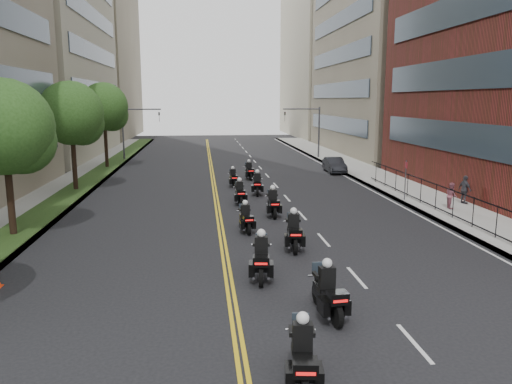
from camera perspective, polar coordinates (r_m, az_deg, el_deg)
ground at (r=13.60m, az=4.57°, el=-17.51°), size 160.00×160.00×0.00m
sidewalk_right at (r=39.98m, az=14.85°, el=1.08°), size 4.00×90.00×0.15m
sidewalk_left at (r=38.55m, az=-20.68°, el=0.41°), size 4.00×90.00×0.15m
grass_strip at (r=38.35m, az=-19.53°, el=0.57°), size 2.00×90.00×0.04m
building_right_tan at (r=64.93m, az=16.11°, el=17.74°), size 15.11×28.00×30.00m
building_right_far at (r=93.13m, az=8.88°, el=14.46°), size 15.00×28.00×26.00m
building_left_mid at (r=63.82m, az=-25.58°, el=19.10°), size 16.11×28.00×34.00m
building_left_far at (r=92.15m, az=-19.15°, el=14.06°), size 16.00×28.00×26.00m
iron_fence at (r=27.81m, az=22.56°, el=-1.67°), size 0.05×28.00×1.50m
street_trees at (r=31.64m, az=-22.43°, el=7.46°), size 4.40×38.40×7.98m
traffic_signal_right at (r=55.14m, az=6.25°, el=7.65°), size 4.09×0.20×5.60m
traffic_signal_left at (r=54.33m, az=-13.98°, el=7.37°), size 4.09×0.20×5.60m
motorcycle_0 at (r=11.82m, az=5.34°, el=-18.39°), size 0.70×2.33×1.72m
motorcycle_1 at (r=15.25m, az=8.25°, el=-11.49°), size 0.67×2.40×1.77m
motorcycle_2 at (r=18.07m, az=0.60°, el=-7.75°), size 0.73×2.47×1.83m
motorcycle_3 at (r=21.62m, az=4.33°, el=-4.71°), size 0.68×2.46×1.82m
motorcycle_4 at (r=24.43m, az=-1.18°, el=-3.14°), size 0.60×2.12×1.57m
motorcycle_5 at (r=27.65m, az=1.95°, el=-1.39°), size 0.54×2.35×1.74m
motorcycle_6 at (r=30.85m, az=-1.87°, el=-0.20°), size 0.52×2.25×1.66m
motorcycle_7 at (r=33.92m, az=0.15°, el=0.83°), size 0.65×2.33×1.72m
motorcycle_8 at (r=37.22m, az=-2.63°, el=1.56°), size 0.53×2.06×1.52m
motorcycle_9 at (r=40.49m, az=-0.79°, el=2.35°), size 0.59×2.20×1.62m
parked_sedan at (r=44.93m, az=8.96°, el=3.07°), size 1.52×4.07×1.33m
pedestrian_b at (r=31.08m, az=21.44°, el=-0.37°), size 0.70×0.83×1.52m
pedestrian_c at (r=32.76m, az=22.75°, el=0.25°), size 0.64×1.08×1.73m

